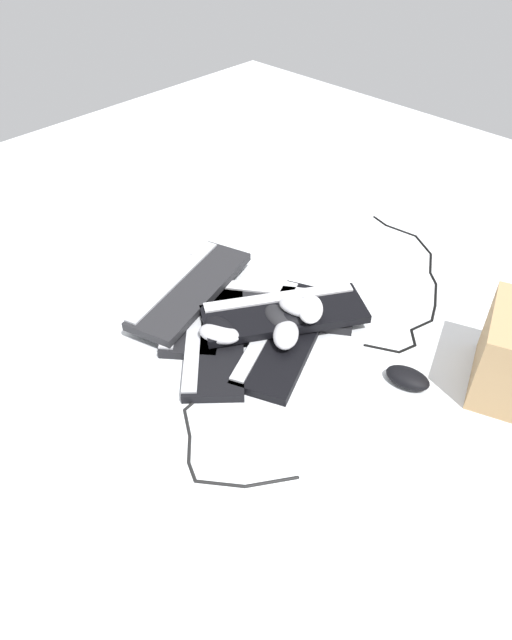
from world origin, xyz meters
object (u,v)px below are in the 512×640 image
object	(u,v)px
keyboard_1	(275,305)
mouse_2	(299,307)
keyboard_5	(190,289)
mouse_5	(408,378)
mouse_4	(221,330)
keyboard_4	(284,313)
mouse_1	(290,319)
keyboard_0	(285,336)
keyboard_2	(199,302)
keyboard_3	(214,336)
mouse_6	(286,334)
mouse_3	(279,318)
mouse_7	(219,334)
mouse_0	(310,309)

from	to	relation	value
keyboard_1	mouse_2	size ratio (longest dim) A/B	4.08
keyboard_5	mouse_5	xyz separation A→B (m)	(0.63, 0.16, -0.02)
keyboard_5	mouse_2	xyz separation A→B (m)	(0.30, 0.12, 0.04)
keyboard_1	mouse_4	distance (m)	0.21
keyboard_4	mouse_1	bearing A→B (deg)	-22.76
keyboard_0	keyboard_4	size ratio (longest dim) A/B	1.03
keyboard_0	mouse_4	world-z (taller)	mouse_4
keyboard_2	mouse_2	distance (m)	0.30
mouse_5	keyboard_3	bearing A→B (deg)	14.62
mouse_1	mouse_4	world-z (taller)	same
mouse_5	mouse_6	size ratio (longest dim) A/B	1.00
keyboard_0	mouse_3	xyz separation A→B (m)	(-0.03, 0.01, 0.04)
keyboard_5	mouse_7	size ratio (longest dim) A/B	4.22
keyboard_1	mouse_1	distance (m)	0.11
keyboard_0	keyboard_3	xyz separation A→B (m)	(-0.14, -0.13, 0.00)
keyboard_4	mouse_5	distance (m)	0.37
keyboard_0	keyboard_5	world-z (taller)	keyboard_5
mouse_1	mouse_7	size ratio (longest dim) A/B	1.00
mouse_1	keyboard_1	bearing A→B (deg)	-72.09
mouse_1	mouse_5	xyz separation A→B (m)	(0.33, 0.06, -0.03)
mouse_2	mouse_6	bearing A→B (deg)	87.36
keyboard_4	mouse_0	world-z (taller)	mouse_0
keyboard_0	keyboard_3	bearing A→B (deg)	-135.57
keyboard_1	keyboard_2	distance (m)	0.22
keyboard_2	mouse_3	world-z (taller)	mouse_3
mouse_3	mouse_4	world-z (taller)	same
keyboard_5	mouse_6	bearing A→B (deg)	7.18
mouse_2	keyboard_2	bearing A→B (deg)	3.55
keyboard_1	mouse_1	xyz separation A→B (m)	(0.10, -0.05, 0.04)
mouse_3	mouse_6	world-z (taller)	same
keyboard_0	keyboard_1	distance (m)	0.13
keyboard_0	mouse_5	size ratio (longest dim) A/B	4.22
keyboard_2	mouse_3	bearing A→B (deg)	18.03
mouse_5	keyboard_4	bearing A→B (deg)	-3.76
keyboard_1	keyboard_3	distance (m)	0.21
mouse_2	keyboard_0	bearing A→B (deg)	73.94
keyboard_0	mouse_0	bearing A→B (deg)	71.22
keyboard_3	mouse_7	xyz separation A→B (m)	(0.03, -0.01, 0.04)
keyboard_4	mouse_1	size ratio (longest dim) A/B	4.10
mouse_0	keyboard_3	bearing A→B (deg)	104.32
keyboard_4	keyboard_3	bearing A→B (deg)	-118.07
keyboard_1	mouse_2	world-z (taller)	mouse_2
keyboard_1	mouse_6	bearing A→B (deg)	-37.51
mouse_7	mouse_6	bearing A→B (deg)	18.05
mouse_2	mouse_4	xyz separation A→B (m)	(-0.11, -0.18, -0.03)
keyboard_5	mouse_0	world-z (taller)	mouse_0
mouse_1	mouse_6	bearing A→B (deg)	76.38
keyboard_2	mouse_3	distance (m)	0.25
mouse_5	mouse_7	bearing A→B (deg)	17.19
keyboard_1	mouse_3	distance (m)	0.10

